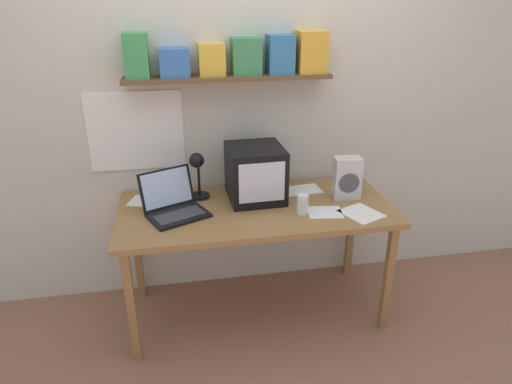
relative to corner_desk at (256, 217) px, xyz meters
The scene contains 12 objects.
ground_plane 0.69m from the corner_desk, ahead, with size 12.00×12.00×0.00m, color #93624D.
back_wall 0.75m from the corner_desk, 90.76° to the left, with size 5.60×0.24×2.60m.
corner_desk is the anchor object (origin of this frame).
crt_monitor 0.27m from the corner_desk, 80.99° to the left, with size 0.34×0.37×0.33m.
laptop 0.50m from the corner_desk, behind, with size 0.41×0.40×0.24m.
desk_lamp 0.46m from the corner_desk, 152.30° to the left, with size 0.13×0.16×0.31m.
juice_glass 0.31m from the corner_desk, 27.83° to the right, with size 0.07×0.07×0.12m.
space_heater 0.61m from the corner_desk, ahead, with size 0.17×0.12×0.26m.
printed_handout 0.62m from the corner_desk, 18.60° to the right, with size 0.27×0.28×0.00m.
loose_paper_near_laptop 0.38m from the corner_desk, 31.57° to the left, with size 0.31×0.19×0.00m.
open_notebook 0.67m from the corner_desk, 162.82° to the left, with size 0.27×0.22×0.00m.
loose_paper_near_monitor 0.42m from the corner_desk, 20.67° to the right, with size 0.22×0.19×0.00m.
Camera 1 is at (-0.45, -2.43, 1.95)m, focal length 32.00 mm.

